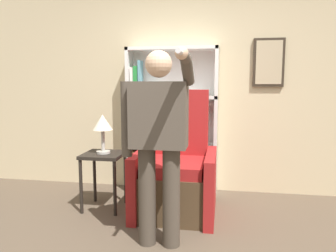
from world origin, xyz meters
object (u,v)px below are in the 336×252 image
at_px(person_standing, 158,135).
at_px(side_table, 104,163).
at_px(bookcase, 164,125).
at_px(table_lamp, 103,125).
at_px(armchair, 176,175).

relative_size(person_standing, side_table, 2.64).
relative_size(bookcase, side_table, 2.92).
xyz_separation_m(person_standing, table_lamp, (-0.77, 0.74, -0.02)).
relative_size(bookcase, armchair, 1.39).
bearing_deg(person_standing, side_table, 136.37).
bearing_deg(bookcase, table_lamp, -127.94).
xyz_separation_m(side_table, table_lamp, (-0.00, 0.00, 0.43)).
bearing_deg(table_lamp, person_standing, -43.63).
bearing_deg(side_table, bookcase, 52.06).
height_order(bookcase, table_lamp, bookcase).
xyz_separation_m(armchair, side_table, (-0.81, -0.04, 0.11)).
xyz_separation_m(person_standing, side_table, (-0.77, 0.74, -0.45)).
bearing_deg(armchair, person_standing, -92.98).
xyz_separation_m(bookcase, armchair, (0.26, -0.68, -0.46)).
xyz_separation_m(armchair, table_lamp, (-0.81, -0.04, 0.54)).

